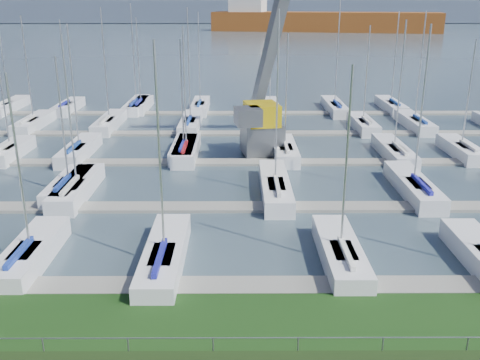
{
  "coord_description": "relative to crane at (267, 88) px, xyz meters",
  "views": [
    {
      "loc": [
        -0.11,
        -15.99,
        12.48
      ],
      "look_at": [
        0.0,
        12.0,
        3.0
      ],
      "focal_mm": 40.0,
      "sensor_mm": 36.0,
      "label": 1
    }
  ],
  "objects": [
    {
      "name": "water",
      "position": [
        -2.36,
        230.21,
        -5.73
      ],
      "size": [
        800.0,
        540.0,
        0.2
      ],
      "primitive_type": "cube",
      "color": "#3E505B"
    },
    {
      "name": "fence",
      "position": [
        -2.36,
        -29.79,
        -4.13
      ],
      "size": [
        80.0,
        0.04,
        0.04
      ],
      "primitive_type": "cylinder",
      "rotation": [
        0.0,
        1.57,
        0.0
      ],
      "color": "gray",
      "rests_on": "grass"
    },
    {
      "name": "foothill",
      "position": [
        -2.36,
        300.21,
        0.67
      ],
      "size": [
        900.0,
        80.0,
        12.0
      ],
      "primitive_type": "cube",
      "color": "#465267",
      "rests_on": "water"
    },
    {
      "name": "docks",
      "position": [
        -2.36,
        -3.79,
        -5.55
      ],
      "size": [
        90.0,
        41.6,
        0.25
      ],
      "color": "slate",
      "rests_on": "water"
    },
    {
      "name": "crane",
      "position": [
        0.0,
        0.0,
        0.0
      ],
      "size": [
        6.64,
        13.19,
        22.35
      ],
      "rotation": [
        0.0,
        0.0,
        0.19
      ],
      "color": "slate",
      "rests_on": "water"
    },
    {
      "name": "cargo_ship_mid",
      "position": [
        29.48,
        187.88,
        -1.73
      ],
      "size": [
        95.08,
        37.73,
        21.5
      ],
      "rotation": [
        0.0,
        0.0,
        -0.22
      ],
      "color": "brown",
      "rests_on": "water"
    },
    {
      "name": "sailboat_fleet",
      "position": [
        -3.98,
        -0.76,
        0.05
      ],
      "size": [
        73.9,
        49.93,
        13.15
      ],
      "color": "maroon",
      "rests_on": "water"
    }
  ]
}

